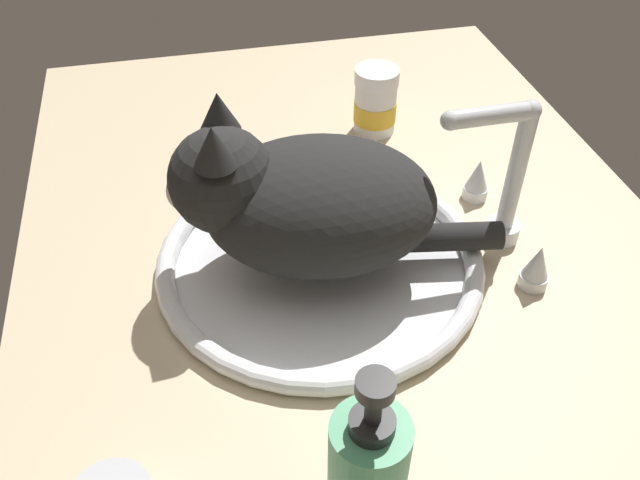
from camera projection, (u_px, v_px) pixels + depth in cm
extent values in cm
cube|color=#CCB793|center=(358.00, 276.00, 76.89)|extent=(115.69, 76.74, 3.00)
torus|color=white|center=(320.00, 259.00, 75.25)|extent=(36.81, 36.81, 2.22)
cylinder|color=white|center=(320.00, 264.00, 75.78)|extent=(33.48, 33.48, 0.60)
cylinder|color=silver|center=(502.00, 231.00, 78.93)|extent=(4.00, 4.00, 2.18)
cylinder|color=silver|center=(516.00, 171.00, 73.15)|extent=(2.00, 2.00, 15.20)
sphere|color=silver|center=(531.00, 110.00, 68.11)|extent=(2.20, 2.20, 2.20)
cylinder|color=silver|center=(491.00, 115.00, 67.38)|extent=(2.00, 8.76, 2.00)
sphere|color=silver|center=(450.00, 120.00, 66.65)|extent=(2.10, 2.10, 2.10)
cylinder|color=silver|center=(475.00, 192.00, 85.05)|extent=(3.20, 3.20, 1.60)
cone|color=silver|center=(478.00, 174.00, 83.19)|extent=(2.88, 2.88, 4.02)
cylinder|color=silver|center=(533.00, 280.00, 73.18)|extent=(3.20, 3.20, 1.60)
cone|color=silver|center=(538.00, 262.00, 71.32)|extent=(2.88, 2.88, 4.02)
ellipsoid|color=black|center=(320.00, 205.00, 70.03)|extent=(21.94, 27.42, 13.48)
sphere|color=black|center=(222.00, 180.00, 67.29)|extent=(11.08, 11.08, 11.08)
cone|color=black|center=(214.00, 149.00, 60.85)|extent=(4.21, 4.21, 4.15)
cone|color=black|center=(219.00, 111.00, 65.82)|extent=(4.21, 4.21, 4.15)
ellipsoid|color=silver|center=(183.00, 190.00, 67.87)|extent=(5.16, 4.08, 3.55)
ellipsoid|color=silver|center=(238.00, 212.00, 70.16)|extent=(10.91, 8.52, 7.41)
cylinder|color=black|center=(450.00, 237.00, 73.98)|extent=(5.16, 11.96, 3.20)
cylinder|color=white|center=(375.00, 107.00, 95.04)|extent=(5.92, 5.92, 7.53)
cylinder|color=gold|center=(375.00, 111.00, 95.44)|extent=(6.10, 6.10, 3.01)
cylinder|color=white|center=(377.00, 76.00, 91.84)|extent=(6.22, 6.22, 2.11)
cylinder|color=#4C9E70|center=(368.00, 471.00, 50.77)|extent=(6.14, 6.14, 11.58)
cylinder|color=black|center=(372.00, 424.00, 46.53)|extent=(3.38, 3.38, 1.20)
cylinder|color=black|center=(374.00, 406.00, 45.08)|extent=(1.23, 1.23, 3.17)
cylinder|color=black|center=(375.00, 387.00, 43.63)|extent=(2.76, 2.76, 1.20)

